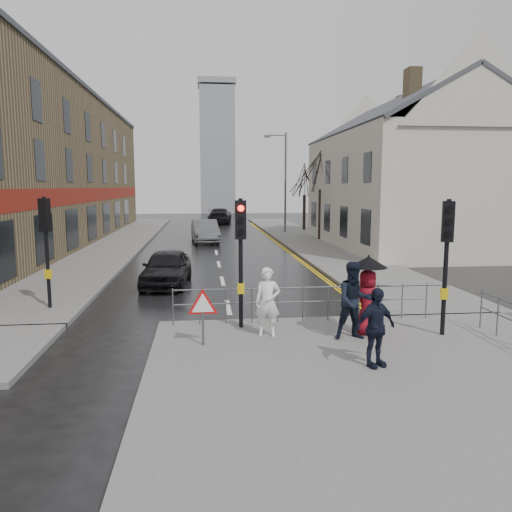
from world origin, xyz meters
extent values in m
plane|color=black|center=(0.00, 0.00, 0.00)|extent=(120.00, 120.00, 0.00)
cube|color=#605E5B|center=(3.00, -3.50, 0.07)|extent=(10.00, 9.00, 0.14)
cube|color=#605E5B|center=(-6.50, 23.00, 0.07)|extent=(4.00, 44.00, 0.14)
cube|color=#605E5B|center=(6.50, 25.00, 0.07)|extent=(4.00, 40.00, 0.14)
cube|color=#605E5B|center=(6.50, 3.00, 0.07)|extent=(4.00, 4.20, 0.14)
cube|color=#766344|center=(-12.00, 22.00, 5.00)|extent=(8.00, 42.00, 10.00)
cube|color=beige|center=(12.00, 18.00, 3.50)|extent=(9.00, 16.00, 7.00)
cube|color=#766344|center=(10.50, 14.00, 9.20)|extent=(0.70, 0.90, 1.80)
cube|color=#766344|center=(13.20, 22.00, 9.20)|extent=(0.70, 0.90, 1.80)
cube|color=gray|center=(1.50, 62.00, 9.00)|extent=(5.00, 5.00, 18.00)
cylinder|color=black|center=(0.20, 0.20, 1.84)|extent=(0.11, 0.11, 3.40)
cube|color=black|center=(0.20, 0.20, 2.99)|extent=(0.28, 0.22, 1.00)
cylinder|color=#FF0C07|center=(0.20, 0.06, 3.29)|extent=(0.16, 0.04, 0.16)
cylinder|color=black|center=(0.20, 0.06, 2.99)|extent=(0.16, 0.04, 0.16)
cylinder|color=black|center=(0.20, 0.06, 2.69)|extent=(0.16, 0.04, 0.16)
cube|color=gold|center=(0.20, 0.20, 1.19)|extent=(0.18, 0.14, 0.28)
cylinder|color=black|center=(5.20, -1.00, 1.84)|extent=(0.11, 0.11, 3.40)
cube|color=black|center=(5.20, -1.00, 2.99)|extent=(0.34, 0.30, 1.00)
cylinder|color=black|center=(5.15, -1.13, 3.29)|extent=(0.16, 0.09, 0.16)
cylinder|color=black|center=(5.15, -1.13, 2.99)|extent=(0.16, 0.09, 0.16)
cylinder|color=black|center=(5.15, -1.13, 2.69)|extent=(0.16, 0.09, 0.16)
cube|color=gold|center=(5.20, -1.00, 1.19)|extent=(0.22, 0.19, 0.28)
cylinder|color=black|center=(-5.50, 3.00, 1.84)|extent=(0.11, 0.11, 3.40)
cube|color=black|center=(-5.50, 3.00, 2.99)|extent=(0.34, 0.30, 1.00)
cylinder|color=black|center=(-5.45, 3.13, 3.29)|extent=(0.16, 0.09, 0.16)
cylinder|color=black|center=(-5.45, 3.13, 2.99)|extent=(0.16, 0.09, 0.16)
cylinder|color=black|center=(-5.45, 3.13, 2.69)|extent=(0.16, 0.09, 0.16)
cube|color=gold|center=(-5.50, 3.00, 1.19)|extent=(0.22, 0.19, 0.28)
cylinder|color=#595B5E|center=(-1.60, 0.60, 0.64)|extent=(0.04, 0.04, 1.00)
cylinder|color=#595B5E|center=(5.50, 0.60, 0.64)|extent=(0.04, 0.04, 1.00)
cylinder|color=#595B5E|center=(1.95, 0.60, 1.09)|extent=(7.10, 0.04, 0.04)
cylinder|color=#595B5E|center=(1.95, 0.60, 0.69)|extent=(7.10, 0.04, 0.04)
cylinder|color=#595B5E|center=(6.50, -0.50, 0.64)|extent=(0.04, 0.04, 1.00)
cylinder|color=#595B5E|center=(-0.80, -1.20, 0.56)|extent=(0.06, 0.06, 0.85)
cylinder|color=red|center=(-0.80, -1.20, 1.09)|extent=(0.80, 0.03, 0.80)
cylinder|color=white|center=(-0.80, -1.22, 1.09)|extent=(0.60, 0.03, 0.60)
cylinder|color=#595B5E|center=(6.00, 28.00, 4.14)|extent=(0.16, 0.16, 8.00)
cylinder|color=#595B5E|center=(5.30, 28.00, 7.94)|extent=(1.40, 0.10, 0.10)
cube|color=#595B5E|center=(4.50, 28.00, 7.84)|extent=(0.50, 0.25, 0.18)
cylinder|color=#30211A|center=(7.50, 22.00, 1.89)|extent=(0.26, 0.26, 3.50)
cylinder|color=#30211A|center=(8.00, 30.00, 1.64)|extent=(0.26, 0.26, 3.00)
imported|color=white|center=(0.80, -0.64, 1.00)|extent=(0.67, 0.48, 1.72)
imported|color=black|center=(2.87, -1.11, 1.09)|extent=(0.94, 0.74, 1.90)
imported|color=maroon|center=(3.31, -0.75, 0.96)|extent=(0.85, 0.59, 1.65)
cylinder|color=black|center=(3.31, -0.75, 1.06)|extent=(0.02, 0.02, 1.85)
cone|color=black|center=(3.31, -0.75, 1.99)|extent=(0.96, 0.96, 0.28)
imported|color=black|center=(2.73, -3.00, 0.97)|extent=(1.05, 0.72, 1.66)
imported|color=black|center=(-2.20, 6.82, 0.70)|extent=(2.02, 4.25, 1.40)
imported|color=#4D4F52|center=(-0.62, 21.84, 0.78)|extent=(2.06, 4.88, 1.57)
imported|color=black|center=(1.03, 39.68, 0.81)|extent=(2.77, 5.74, 1.61)
camera|label=1|loc=(-0.77, -12.62, 3.84)|focal=35.00mm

